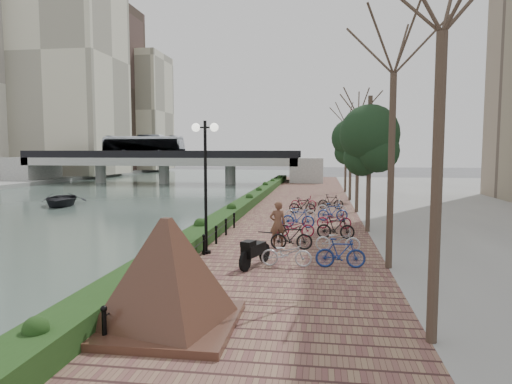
% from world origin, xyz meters
% --- Properties ---
extents(ground, '(220.00, 220.00, 0.00)m').
position_xyz_m(ground, '(0.00, 0.00, 0.00)').
color(ground, '#59595B').
rests_on(ground, ground).
extents(river_water, '(30.00, 130.00, 0.02)m').
position_xyz_m(river_water, '(-15.00, 25.00, 0.01)').
color(river_water, '#4F6258').
rests_on(river_water, ground).
extents(promenade, '(8.00, 75.00, 0.50)m').
position_xyz_m(promenade, '(4.00, 17.50, 0.25)').
color(promenade, brown).
rests_on(promenade, ground).
extents(hedge, '(1.10, 56.00, 0.60)m').
position_xyz_m(hedge, '(0.60, 20.00, 0.80)').
color(hedge, '#1D3814').
rests_on(hedge, promenade).
extents(chain_fence, '(0.10, 14.10, 0.70)m').
position_xyz_m(chain_fence, '(1.40, 2.00, 0.85)').
color(chain_fence, black).
rests_on(chain_fence, promenade).
extents(granite_monument, '(4.57, 4.57, 2.45)m').
position_xyz_m(granite_monument, '(2.39, -3.99, 1.74)').
color(granite_monument, '#42271C').
rests_on(granite_monument, promenade).
extents(lamppost, '(1.02, 0.32, 5.02)m').
position_xyz_m(lamppost, '(1.42, 3.24, 4.11)').
color(lamppost, black).
rests_on(lamppost, promenade).
extents(motorcycle, '(1.10, 1.84, 1.10)m').
position_xyz_m(motorcycle, '(3.55, 1.55, 1.05)').
color(motorcycle, black).
rests_on(motorcycle, promenade).
extents(pedestrian, '(0.77, 0.61, 1.86)m').
position_xyz_m(pedestrian, '(4.00, 4.90, 1.43)').
color(pedestrian, brown).
rests_on(pedestrian, promenade).
extents(bicycle_parking, '(2.40, 17.32, 1.00)m').
position_xyz_m(bicycle_parking, '(5.49, 9.53, 0.97)').
color(bicycle_parking, '#BCBBC1').
rests_on(bicycle_parking, promenade).
extents(street_trees, '(3.20, 37.12, 6.80)m').
position_xyz_m(street_trees, '(8.00, 12.68, 3.69)').
color(street_trees, '#3D3024').
rests_on(street_trees, promenade).
extents(bridge, '(36.00, 10.77, 6.50)m').
position_xyz_m(bridge, '(-15.57, 45.00, 3.37)').
color(bridge, gray).
rests_on(bridge, ground).
extents(boat, '(5.10, 5.88, 1.02)m').
position_xyz_m(boat, '(-14.82, 20.14, 0.53)').
color(boat, black).
rests_on(boat, river_water).
extents(far_buildings, '(35.00, 38.00, 38.00)m').
position_xyz_m(far_buildings, '(-41.66, 65.91, 16.12)').
color(far_buildings, beige).
rests_on(far_buildings, far_bank).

